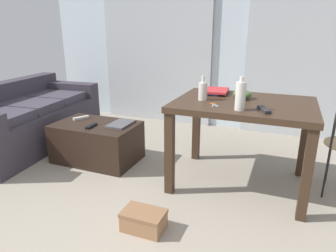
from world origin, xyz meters
The scene contains 16 objects.
ground_plane centered at (0.00, 1.18, 0.00)m, with size 7.57×7.57×0.00m, color gray.
wall_back centered at (0.00, 3.15, 1.27)m, with size 5.51×0.10×2.53m, color silver.
curtains centered at (0.00, 3.07, 1.16)m, with size 3.77×0.03×2.31m.
couch centered at (-2.10, 1.55, 0.30)m, with size 1.05×1.93×0.73m.
coffee_table centered at (-1.03, 1.45, 0.20)m, with size 0.86×0.55×0.41m.
craft_table centered at (0.46, 1.50, 0.66)m, with size 1.15×0.87×0.77m.
bottle_near centered at (0.12, 1.43, 0.85)m, with size 0.08×0.08×0.21m.
bottle_far centered at (0.47, 1.21, 0.88)m, with size 0.08×0.08×0.25m.
bowl centered at (0.43, 1.61, 0.81)m, with size 0.16×0.16×0.08m, color #477033.
book_stack centered at (0.15, 1.74, 0.79)m, with size 0.24×0.30×0.04m.
tv_remote_on_table centered at (0.64, 1.25, 0.78)m, with size 0.05×0.19×0.02m, color #232326.
scissors centered at (0.24, 1.30, 0.77)m, with size 0.09×0.12×0.00m.
tv_remote_primary centered at (-1.01, 1.35, 0.42)m, with size 0.04×0.16×0.02m, color black.
tv_remote_secondary centered at (-1.27, 1.54, 0.42)m, with size 0.04×0.17×0.03m, color #B7B7B2.
magazine centered at (-0.77, 1.52, 0.42)m, with size 0.19×0.29×0.02m, color #4C4C51.
shoebox centered at (-0.05, 0.58, 0.07)m, with size 0.30×0.19×0.14m.
Camera 1 is at (0.79, -1.03, 1.36)m, focal length 32.23 mm.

